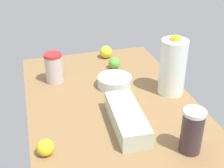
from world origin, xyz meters
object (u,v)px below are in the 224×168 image
(shaker_bottle, at_px, (192,131))
(mixing_bowl, at_px, (114,81))
(tumbler_cup, at_px, (54,68))
(lemon_loose, at_px, (106,52))
(milk_jug, at_px, (173,67))
(lime_near_front, at_px, (114,63))
(lemon_by_jug, at_px, (45,147))
(egg_carton, at_px, (127,118))

(shaker_bottle, bearing_deg, mixing_bowl, 13.78)
(tumbler_cup, relative_size, lemon_loose, 2.11)
(mixing_bowl, xyz_separation_m, milk_jug, (-0.13, -0.24, 0.11))
(milk_jug, distance_m, tumbler_cup, 0.59)
(mixing_bowl, relative_size, shaker_bottle, 0.97)
(shaker_bottle, height_order, lemon_loose, shaker_bottle)
(mixing_bowl, height_order, lemon_loose, lemon_loose)
(shaker_bottle, distance_m, lime_near_front, 0.74)
(mixing_bowl, relative_size, milk_jug, 0.59)
(milk_jug, bearing_deg, lemon_by_jug, 114.71)
(shaker_bottle, distance_m, milk_jug, 0.42)
(lemon_loose, height_order, lemon_by_jug, lemon_loose)
(tumbler_cup, xyz_separation_m, lemon_loose, (0.22, -0.33, -0.04))
(mixing_bowl, height_order, egg_carton, egg_carton)
(lemon_loose, distance_m, lime_near_front, 0.15)
(mixing_bowl, height_order, shaker_bottle, shaker_bottle)
(milk_jug, relative_size, lime_near_front, 4.46)
(mixing_bowl, xyz_separation_m, egg_carton, (-0.33, 0.04, 0.01))
(egg_carton, height_order, lime_near_front, egg_carton)
(mixing_bowl, xyz_separation_m, lemon_loose, (0.35, -0.05, 0.01))
(lemon_loose, xyz_separation_m, lemon_by_jug, (-0.76, 0.43, -0.01))
(milk_jug, xyz_separation_m, lemon_loose, (0.48, 0.20, -0.10))
(lime_near_front, bearing_deg, egg_carton, 169.30)
(shaker_bottle, distance_m, tumbler_cup, 0.78)
(shaker_bottle, height_order, lemon_by_jug, shaker_bottle)
(lemon_loose, bearing_deg, lime_near_front, -177.15)
(milk_jug, distance_m, lemon_by_jug, 0.69)
(tumbler_cup, bearing_deg, lime_near_front, -78.80)
(lemon_loose, distance_m, lemon_by_jug, 0.87)
(shaker_bottle, bearing_deg, milk_jug, -15.57)
(shaker_bottle, distance_m, egg_carton, 0.27)
(mixing_bowl, height_order, lemon_by_jug, lemon_by_jug)
(milk_jug, xyz_separation_m, lemon_by_jug, (-0.29, 0.62, -0.10))
(shaker_bottle, xyz_separation_m, milk_jug, (0.41, -0.11, 0.05))
(tumbler_cup, distance_m, lime_near_front, 0.35)
(mixing_bowl, relative_size, tumbler_cup, 1.09)
(shaker_bottle, relative_size, lemon_loose, 2.37)
(egg_carton, xyz_separation_m, lime_near_front, (0.53, -0.10, -0.01))
(shaker_bottle, xyz_separation_m, lime_near_front, (0.73, 0.08, -0.06))
(mixing_bowl, xyz_separation_m, lime_near_front, (0.20, -0.06, 0.01))
(tumbler_cup, distance_m, lemon_by_jug, 0.55)
(egg_carton, bearing_deg, milk_jug, -51.66)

